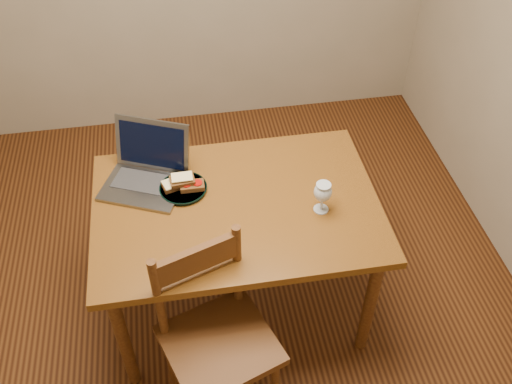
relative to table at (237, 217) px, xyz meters
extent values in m
cube|color=black|center=(-0.05, 0.11, -0.66)|extent=(3.20, 3.20, 0.02)
cube|color=#4A2A0C|center=(0.00, 0.00, 0.07)|extent=(1.30, 0.90, 0.04)
cylinder|color=#391B0B|center=(-0.57, -0.37, -0.30)|extent=(0.06, 0.06, 0.70)
cylinder|color=#391B0B|center=(0.57, -0.37, -0.30)|extent=(0.06, 0.06, 0.70)
cylinder|color=#391B0B|center=(-0.57, 0.37, -0.30)|extent=(0.06, 0.06, 0.70)
cylinder|color=#391B0B|center=(0.57, 0.37, -0.30)|extent=(0.06, 0.06, 0.70)
cube|color=#391B0B|center=(-0.15, -0.53, -0.20)|extent=(0.55, 0.54, 0.04)
cube|color=#391B0B|center=(-0.21, -0.37, 0.18)|extent=(0.35, 0.15, 0.13)
cylinder|color=black|center=(-0.23, 0.13, 0.10)|extent=(0.22, 0.22, 0.02)
cube|color=slate|center=(-0.42, 0.17, 0.09)|extent=(0.43, 0.38, 0.02)
cube|color=slate|center=(-0.35, 0.32, 0.22)|extent=(0.36, 0.22, 0.25)
cube|color=black|center=(-0.35, 0.32, 0.22)|extent=(0.32, 0.18, 0.20)
camera|label=1|loc=(-0.21, -1.81, 1.93)|focal=40.00mm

